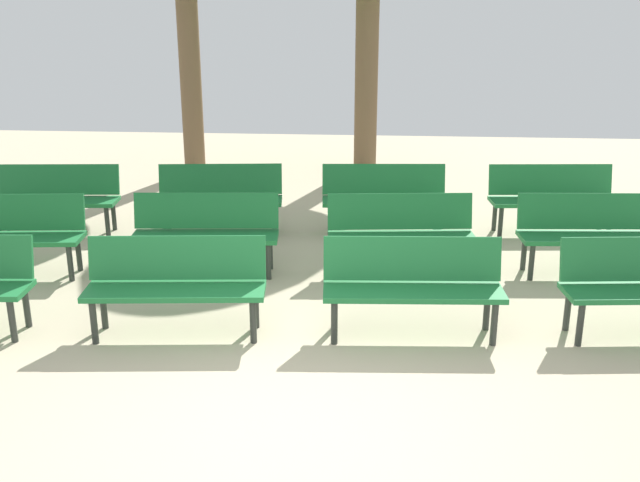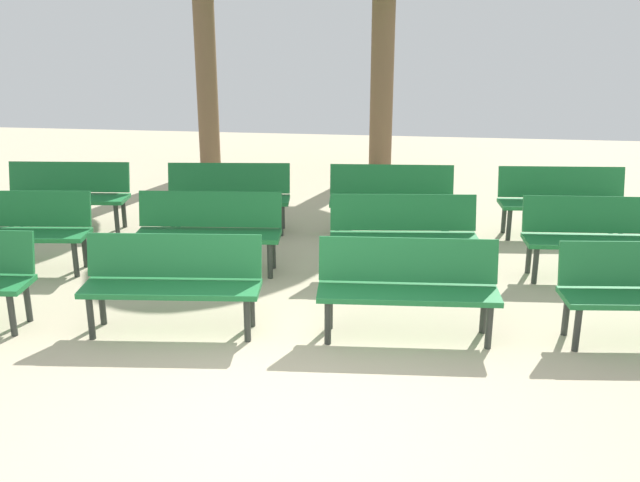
{
  "view_description": "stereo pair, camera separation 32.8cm",
  "coord_description": "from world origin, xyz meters",
  "px_view_note": "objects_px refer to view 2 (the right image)",
  "views": [
    {
      "loc": [
        0.57,
        -4.52,
        2.89
      ],
      "look_at": [
        0.0,
        2.58,
        0.55
      ],
      "focal_mm": 41.12,
      "sensor_mm": 36.0,
      "label": 1
    },
    {
      "loc": [
        0.89,
        -4.49,
        2.89
      ],
      "look_at": [
        0.0,
        2.58,
        0.55
      ],
      "focal_mm": 41.12,
      "sensor_mm": 36.0,
      "label": 2
    }
  ],
  "objects_px": {
    "bench_r2_c0": "(67,192)",
    "bench_r2_c2": "(392,195)",
    "bench_r1_c1": "(209,227)",
    "bench_r1_c3": "(599,233)",
    "bench_r1_c2": "(403,231)",
    "bench_r0_c2": "(408,283)",
    "bench_r2_c3": "(562,197)",
    "bench_r2_c1": "(228,193)",
    "bench_r1_c0": "(17,226)",
    "bench_r0_c1": "(173,278)"
  },
  "relations": [
    {
      "from": "bench_r1_c1",
      "to": "bench_r1_c3",
      "type": "bearing_deg",
      "value": -0.56
    },
    {
      "from": "bench_r1_c0",
      "to": "bench_r2_c2",
      "type": "xyz_separation_m",
      "value": [
        4.09,
        1.91,
        0.0
      ]
    },
    {
      "from": "bench_r1_c0",
      "to": "bench_r2_c3",
      "type": "relative_size",
      "value": 1.0
    },
    {
      "from": "bench_r2_c3",
      "to": "bench_r1_c0",
      "type": "bearing_deg",
      "value": -166.84
    },
    {
      "from": "bench_r2_c2",
      "to": "bench_r2_c3",
      "type": "height_order",
      "value": "same"
    },
    {
      "from": "bench_r1_c0",
      "to": "bench_r2_c3",
      "type": "bearing_deg",
      "value": 12.05
    },
    {
      "from": "bench_r0_c1",
      "to": "bench_r2_c3",
      "type": "distance_m",
      "value": 5.28
    },
    {
      "from": "bench_r2_c1",
      "to": "bench_r2_c2",
      "type": "relative_size",
      "value": 1.01
    },
    {
      "from": "bench_r0_c2",
      "to": "bench_r1_c1",
      "type": "bearing_deg",
      "value": 143.69
    },
    {
      "from": "bench_r1_c3",
      "to": "bench_r2_c1",
      "type": "bearing_deg",
      "value": 160.85
    },
    {
      "from": "bench_r1_c2",
      "to": "bench_r2_c2",
      "type": "xyz_separation_m",
      "value": [
        -0.18,
        1.53,
        0.0
      ]
    },
    {
      "from": "bench_r0_c1",
      "to": "bench_r0_c2",
      "type": "xyz_separation_m",
      "value": [
        2.12,
        0.15,
        0.0
      ]
    },
    {
      "from": "bench_r0_c2",
      "to": "bench_r2_c2",
      "type": "distance_m",
      "value": 3.1
    },
    {
      "from": "bench_r0_c2",
      "to": "bench_r2_c1",
      "type": "distance_m",
      "value": 3.76
    },
    {
      "from": "bench_r2_c0",
      "to": "bench_r2_c1",
      "type": "height_order",
      "value": "same"
    },
    {
      "from": "bench_r0_c2",
      "to": "bench_r2_c0",
      "type": "xyz_separation_m",
      "value": [
        -4.48,
        2.73,
        0.0
      ]
    },
    {
      "from": "bench_r0_c2",
      "to": "bench_r1_c2",
      "type": "height_order",
      "value": "same"
    },
    {
      "from": "bench_r1_c0",
      "to": "bench_r2_c1",
      "type": "height_order",
      "value": "same"
    },
    {
      "from": "bench_r2_c2",
      "to": "bench_r1_c2",
      "type": "bearing_deg",
      "value": -87.82
    },
    {
      "from": "bench_r0_c2",
      "to": "bench_r1_c1",
      "type": "distance_m",
      "value": 2.63
    },
    {
      "from": "bench_r2_c3",
      "to": "bench_r2_c1",
      "type": "bearing_deg",
      "value": 179.19
    },
    {
      "from": "bench_r2_c2",
      "to": "bench_r2_c1",
      "type": "bearing_deg",
      "value": 179.99
    },
    {
      "from": "bench_r2_c0",
      "to": "bench_r1_c3",
      "type": "bearing_deg",
      "value": -13.98
    },
    {
      "from": "bench_r1_c2",
      "to": "bench_r1_c3",
      "type": "distance_m",
      "value": 2.1
    },
    {
      "from": "bench_r1_c2",
      "to": "bench_r2_c0",
      "type": "height_order",
      "value": "same"
    },
    {
      "from": "bench_r0_c2",
      "to": "bench_r0_c1",
      "type": "bearing_deg",
      "value": -179.6
    },
    {
      "from": "bench_r2_c0",
      "to": "bench_r2_c2",
      "type": "relative_size",
      "value": 1.0
    },
    {
      "from": "bench_r2_c0",
      "to": "bench_r2_c1",
      "type": "relative_size",
      "value": 1.0
    },
    {
      "from": "bench_r1_c3",
      "to": "bench_r2_c2",
      "type": "xyz_separation_m",
      "value": [
        -2.27,
        1.36,
        0.0
      ]
    },
    {
      "from": "bench_r1_c1",
      "to": "bench_r2_c3",
      "type": "relative_size",
      "value": 1.0
    },
    {
      "from": "bench_r0_c1",
      "to": "bench_r1_c3",
      "type": "bearing_deg",
      "value": 19.13
    },
    {
      "from": "bench_r1_c1",
      "to": "bench_r1_c3",
      "type": "xyz_separation_m",
      "value": [
        4.24,
        0.31,
        0.0
      ]
    },
    {
      "from": "bench_r0_c1",
      "to": "bench_r2_c3",
      "type": "height_order",
      "value": "same"
    },
    {
      "from": "bench_r2_c1",
      "to": "bench_r2_c2",
      "type": "height_order",
      "value": "same"
    },
    {
      "from": "bench_r1_c0",
      "to": "bench_r1_c1",
      "type": "distance_m",
      "value": 2.14
    },
    {
      "from": "bench_r2_c2",
      "to": "bench_r1_c0",
      "type": "bearing_deg",
      "value": -159.46
    },
    {
      "from": "bench_r0_c2",
      "to": "bench_r1_c3",
      "type": "xyz_separation_m",
      "value": [
        2.03,
        1.74,
        0.0
      ]
    },
    {
      "from": "bench_r1_c3",
      "to": "bench_r2_c3",
      "type": "xyz_separation_m",
      "value": [
        -0.11,
        1.51,
        0.0
      ]
    },
    {
      "from": "bench_r0_c2",
      "to": "bench_r1_c2",
      "type": "xyz_separation_m",
      "value": [
        -0.07,
        1.56,
        0.0
      ]
    },
    {
      "from": "bench_r0_c2",
      "to": "bench_r2_c0",
      "type": "bearing_deg",
      "value": 145.11
    },
    {
      "from": "bench_r1_c1",
      "to": "bench_r2_c2",
      "type": "relative_size",
      "value": 1.0
    },
    {
      "from": "bench_r1_c1",
      "to": "bench_r2_c3",
      "type": "height_order",
      "value": "same"
    },
    {
      "from": "bench_r0_c2",
      "to": "bench_r2_c0",
      "type": "distance_m",
      "value": 5.25
    },
    {
      "from": "bench_r0_c2",
      "to": "bench_r1_c3",
      "type": "relative_size",
      "value": 1.0
    },
    {
      "from": "bench_r0_c1",
      "to": "bench_r1_c3",
      "type": "relative_size",
      "value": 1.0
    },
    {
      "from": "bench_r0_c1",
      "to": "bench_r2_c2",
      "type": "height_order",
      "value": "same"
    },
    {
      "from": "bench_r2_c0",
      "to": "bench_r2_c1",
      "type": "distance_m",
      "value": 2.13
    },
    {
      "from": "bench_r1_c1",
      "to": "bench_r1_c2",
      "type": "xyz_separation_m",
      "value": [
        2.15,
        0.14,
        0.0
      ]
    },
    {
      "from": "bench_r0_c2",
      "to": "bench_r2_c3",
      "type": "relative_size",
      "value": 0.99
    },
    {
      "from": "bench_r2_c1",
      "to": "bench_r2_c2",
      "type": "xyz_separation_m",
      "value": [
        2.12,
        0.17,
        0.0
      ]
    }
  ]
}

